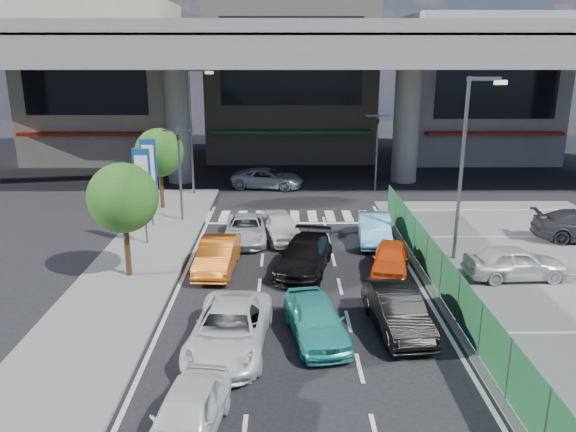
{
  "coord_description": "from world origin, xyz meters",
  "views": [
    {
      "loc": [
        -0.62,
        -17.57,
        8.93
      ],
      "look_at": [
        -0.44,
        5.36,
        2.24
      ],
      "focal_mm": 35.0,
      "sensor_mm": 36.0,
      "label": 1
    }
  ],
  "objects_px": {
    "traffic_light_left": "(179,151)",
    "taxi_orange_left": "(217,255)",
    "taxi_orange_right": "(391,258)",
    "crossing_wagon_silver": "(267,178)",
    "taxi_teal_mid": "(316,319)",
    "traffic_cone": "(456,281)",
    "street_lamp_left": "(193,121)",
    "tree_near": "(123,198)",
    "sedan_white_front_mid": "(280,226)",
    "hatch_black_mid_right": "(397,311)",
    "street_lamp_right": "(467,154)",
    "van_white_back_left": "(187,414)",
    "wagon_silver_front_left": "(246,229)",
    "signboard_far": "(149,171)",
    "signboard_near": "(143,183)",
    "parked_sedan_white": "(515,262)",
    "traffic_light_right": "(377,132)",
    "tree_far": "(159,153)",
    "sedan_white_mid_left": "(230,329)",
    "kei_truck_front_right": "(375,229)",
    "sedan_black_mid": "(304,256)"
  },
  "relations": [
    {
      "from": "signboard_far",
      "to": "sedan_white_front_mid",
      "type": "bearing_deg",
      "value": -17.25
    },
    {
      "from": "taxi_orange_left",
      "to": "taxi_teal_mid",
      "type": "bearing_deg",
      "value": -53.59
    },
    {
      "from": "tree_near",
      "to": "sedan_white_front_mid",
      "type": "distance_m",
      "value": 8.33
    },
    {
      "from": "taxi_orange_left",
      "to": "wagon_silver_front_left",
      "type": "xyz_separation_m",
      "value": [
        0.95,
        3.89,
        -0.08
      ]
    },
    {
      "from": "traffic_light_right",
      "to": "kei_truck_front_right",
      "type": "xyz_separation_m",
      "value": [
        -1.7,
        -10.59,
        -3.26
      ]
    },
    {
      "from": "hatch_black_mid_right",
      "to": "signboard_far",
      "type": "bearing_deg",
      "value": 126.58
    },
    {
      "from": "traffic_light_left",
      "to": "taxi_orange_left",
      "type": "height_order",
      "value": "traffic_light_left"
    },
    {
      "from": "traffic_light_right",
      "to": "traffic_light_left",
      "type": "bearing_deg",
      "value": -149.11
    },
    {
      "from": "taxi_orange_right",
      "to": "crossing_wagon_silver",
      "type": "xyz_separation_m",
      "value": [
        -5.61,
        15.43,
        0.06
      ]
    },
    {
      "from": "wagon_silver_front_left",
      "to": "parked_sedan_white",
      "type": "relative_size",
      "value": 1.08
    },
    {
      "from": "taxi_orange_right",
      "to": "traffic_light_right",
      "type": "bearing_deg",
      "value": 97.04
    },
    {
      "from": "crossing_wagon_silver",
      "to": "traffic_cone",
      "type": "bearing_deg",
      "value": -145.96
    },
    {
      "from": "street_lamp_left",
      "to": "traffic_cone",
      "type": "height_order",
      "value": "street_lamp_left"
    },
    {
      "from": "street_lamp_right",
      "to": "taxi_orange_right",
      "type": "xyz_separation_m",
      "value": [
        -3.31,
        -1.48,
        -4.16
      ]
    },
    {
      "from": "street_lamp_left",
      "to": "hatch_black_mid_right",
      "type": "height_order",
      "value": "street_lamp_left"
    },
    {
      "from": "hatch_black_mid_right",
      "to": "parked_sedan_white",
      "type": "height_order",
      "value": "parked_sedan_white"
    },
    {
      "from": "tree_far",
      "to": "sedan_black_mid",
      "type": "relative_size",
      "value": 1.01
    },
    {
      "from": "street_lamp_left",
      "to": "sedan_white_front_mid",
      "type": "xyz_separation_m",
      "value": [
        5.51,
        -9.11,
        -4.08
      ]
    },
    {
      "from": "street_lamp_left",
      "to": "tree_near",
      "type": "xyz_separation_m",
      "value": [
        -0.67,
        -14.0,
        -1.38
      ]
    },
    {
      "from": "signboard_near",
      "to": "parked_sedan_white",
      "type": "relative_size",
      "value": 1.16
    },
    {
      "from": "kei_truck_front_right",
      "to": "street_lamp_left",
      "type": "bearing_deg",
      "value": 142.08
    },
    {
      "from": "wagon_silver_front_left",
      "to": "sedan_white_mid_left",
      "type": "bearing_deg",
      "value": -90.68
    },
    {
      "from": "signboard_far",
      "to": "signboard_near",
      "type": "bearing_deg",
      "value": -82.41
    },
    {
      "from": "signboard_near",
      "to": "kei_truck_front_right",
      "type": "height_order",
      "value": "signboard_near"
    },
    {
      "from": "taxi_teal_mid",
      "to": "traffic_cone",
      "type": "bearing_deg",
      "value": 23.15
    },
    {
      "from": "traffic_light_right",
      "to": "traffic_cone",
      "type": "distance_m",
      "value": 16.84
    },
    {
      "from": "taxi_orange_left",
      "to": "traffic_cone",
      "type": "relative_size",
      "value": 5.75
    },
    {
      "from": "sedan_white_mid_left",
      "to": "sedan_white_front_mid",
      "type": "distance_m",
      "value": 10.87
    },
    {
      "from": "traffic_light_left",
      "to": "taxi_orange_right",
      "type": "bearing_deg",
      "value": -36.61
    },
    {
      "from": "van_white_back_left",
      "to": "taxi_orange_left",
      "type": "bearing_deg",
      "value": 100.44
    },
    {
      "from": "street_lamp_left",
      "to": "traffic_cone",
      "type": "distance_m",
      "value": 20.27
    },
    {
      "from": "street_lamp_left",
      "to": "crossing_wagon_silver",
      "type": "bearing_deg",
      "value": 23.07
    },
    {
      "from": "sedan_white_front_mid",
      "to": "signboard_near",
      "type": "bearing_deg",
      "value": 173.32
    },
    {
      "from": "taxi_teal_mid",
      "to": "van_white_back_left",
      "type": "bearing_deg",
      "value": -134.85
    },
    {
      "from": "tree_near",
      "to": "crossing_wagon_silver",
      "type": "bearing_deg",
      "value": 71.75
    },
    {
      "from": "signboard_far",
      "to": "van_white_back_left",
      "type": "relative_size",
      "value": 1.24
    },
    {
      "from": "taxi_orange_left",
      "to": "kei_truck_front_right",
      "type": "distance_m",
      "value": 8.1
    },
    {
      "from": "taxi_orange_right",
      "to": "wagon_silver_front_left",
      "type": "bearing_deg",
      "value": 160.42
    },
    {
      "from": "traffic_cone",
      "to": "taxi_teal_mid",
      "type": "bearing_deg",
      "value": -146.46
    },
    {
      "from": "signboard_far",
      "to": "sedan_white_front_mid",
      "type": "xyz_separation_m",
      "value": [
        6.79,
        -2.11,
        -2.37
      ]
    },
    {
      "from": "sedan_white_mid_left",
      "to": "sedan_white_front_mid",
      "type": "height_order",
      "value": "same"
    },
    {
      "from": "tree_far",
      "to": "sedan_white_mid_left",
      "type": "xyz_separation_m",
      "value": [
        5.49,
        -16.38,
        -2.7
      ]
    },
    {
      "from": "traffic_light_left",
      "to": "tree_near",
      "type": "height_order",
      "value": "traffic_light_left"
    },
    {
      "from": "sedan_white_front_mid",
      "to": "traffic_cone",
      "type": "distance_m",
      "value": 9.34
    },
    {
      "from": "traffic_cone",
      "to": "sedan_white_front_mid",
      "type": "bearing_deg",
      "value": 137.2
    },
    {
      "from": "kei_truck_front_right",
      "to": "sedan_white_mid_left",
      "type": "bearing_deg",
      "value": -115.18
    },
    {
      "from": "tree_near",
      "to": "sedan_black_mid",
      "type": "height_order",
      "value": "tree_near"
    },
    {
      "from": "street_lamp_right",
      "to": "van_white_back_left",
      "type": "xyz_separation_m",
      "value": [
        -10.1,
        -12.05,
        -4.13
      ]
    },
    {
      "from": "wagon_silver_front_left",
      "to": "crossing_wagon_silver",
      "type": "height_order",
      "value": "crossing_wagon_silver"
    },
    {
      "from": "tree_near",
      "to": "sedan_white_front_mid",
      "type": "xyz_separation_m",
      "value": [
        6.19,
        4.89,
        -2.7
      ]
    }
  ]
}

